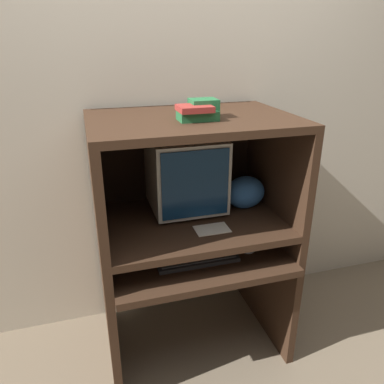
{
  "coord_description": "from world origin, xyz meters",
  "views": [
    {
      "loc": [
        -0.49,
        -1.33,
        1.67
      ],
      "look_at": [
        -0.0,
        0.34,
        0.95
      ],
      "focal_mm": 35.0,
      "sensor_mm": 36.0,
      "label": 1
    }
  ],
  "objects_px": {
    "storage_box": "(203,109)",
    "crt_monitor": "(185,173)",
    "keyboard": "(197,258)",
    "book_stack": "(196,113)",
    "snack_bag": "(245,192)",
    "mouse": "(249,251)"
  },
  "relations": [
    {
      "from": "keyboard",
      "to": "mouse",
      "type": "distance_m",
      "value": 0.27
    },
    {
      "from": "crt_monitor",
      "to": "mouse",
      "type": "bearing_deg",
      "value": -48.84
    },
    {
      "from": "book_stack",
      "to": "mouse",
      "type": "bearing_deg",
      "value": -17.17
    },
    {
      "from": "mouse",
      "to": "book_stack",
      "type": "relative_size",
      "value": 0.37
    },
    {
      "from": "mouse",
      "to": "storage_box",
      "type": "distance_m",
      "value": 0.75
    },
    {
      "from": "mouse",
      "to": "snack_bag",
      "type": "height_order",
      "value": "snack_bag"
    },
    {
      "from": "crt_monitor",
      "to": "storage_box",
      "type": "bearing_deg",
      "value": -75.67
    },
    {
      "from": "book_stack",
      "to": "keyboard",
      "type": "bearing_deg",
      "value": -102.55
    },
    {
      "from": "crt_monitor",
      "to": "book_stack",
      "type": "xyz_separation_m",
      "value": [
        -0.01,
        -0.21,
        0.36
      ]
    },
    {
      "from": "crt_monitor",
      "to": "mouse",
      "type": "distance_m",
      "value": 0.52
    },
    {
      "from": "keyboard",
      "to": "crt_monitor",
      "type": "bearing_deg",
      "value": 85.73
    },
    {
      "from": "crt_monitor",
      "to": "book_stack",
      "type": "bearing_deg",
      "value": -91.46
    },
    {
      "from": "mouse",
      "to": "keyboard",
      "type": "bearing_deg",
      "value": 177.84
    },
    {
      "from": "storage_box",
      "to": "snack_bag",
      "type": "bearing_deg",
      "value": 18.87
    },
    {
      "from": "crt_monitor",
      "to": "keyboard",
      "type": "xyz_separation_m",
      "value": [
        -0.02,
        -0.28,
        -0.35
      ]
    },
    {
      "from": "keyboard",
      "to": "book_stack",
      "type": "height_order",
      "value": "book_stack"
    },
    {
      "from": "book_stack",
      "to": "storage_box",
      "type": "xyz_separation_m",
      "value": [
        0.05,
        0.05,
        0.01
      ]
    },
    {
      "from": "mouse",
      "to": "snack_bag",
      "type": "distance_m",
      "value": 0.32
    },
    {
      "from": "snack_bag",
      "to": "storage_box",
      "type": "xyz_separation_m",
      "value": [
        -0.27,
        -0.09,
        0.48
      ]
    },
    {
      "from": "snack_bag",
      "to": "storage_box",
      "type": "relative_size",
      "value": 1.78
    },
    {
      "from": "crt_monitor",
      "to": "mouse",
      "type": "height_order",
      "value": "crt_monitor"
    },
    {
      "from": "storage_box",
      "to": "crt_monitor",
      "type": "bearing_deg",
      "value": 104.33
    }
  ]
}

